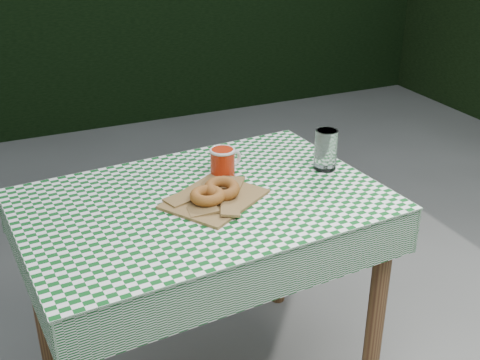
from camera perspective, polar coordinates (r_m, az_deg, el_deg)
name	(u,v)px	position (r m, az deg, el deg)	size (l,w,h in m)	color
table	(206,299)	(2.07, -3.25, -11.16)	(1.09, 0.73, 0.75)	#4E2D1A
tablecloth	(203,199)	(1.87, -3.54, -1.85)	(1.11, 0.75, 0.01)	#0B4B18
paper_bag	(214,198)	(1.85, -2.43, -1.73)	(0.29, 0.23, 0.02)	olive
bagel_front	(207,196)	(1.82, -3.10, -1.49)	(0.11, 0.11, 0.03)	#A16421
bagel_back	(222,188)	(1.86, -1.71, -0.79)	(0.11, 0.11, 0.03)	brown
coffee_mug	(223,162)	(2.01, -1.66, 1.72)	(0.16, 0.16, 0.09)	#AA210B
drinking_glass	(326,150)	(2.06, 8.11, 2.86)	(0.08, 0.08, 0.14)	white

